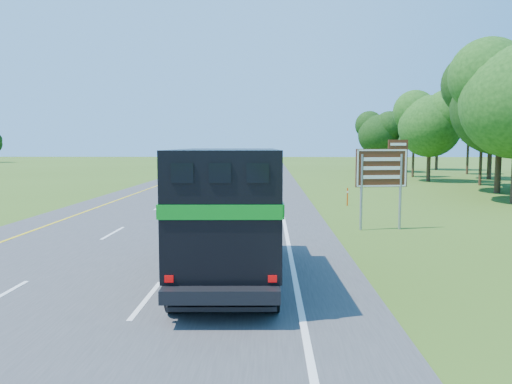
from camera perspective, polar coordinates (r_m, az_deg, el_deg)
ground at (r=11.40m, az=-24.19°, el=-14.29°), size 300.00×300.00×0.00m
road at (r=59.94m, az=-3.01°, el=1.82°), size 15.00×260.00×0.04m
lane_markings at (r=59.94m, az=-3.01°, el=1.84°), size 11.15×260.00×0.01m
horse_truck at (r=13.74m, az=-3.09°, el=-2.06°), size 2.80×8.21×3.60m
white_suv at (r=58.53m, az=-6.29°, el=2.70°), size 3.67×7.30×1.98m
far_car at (r=125.92m, az=-2.02°, el=4.06°), size 1.91×4.70×1.60m
exit_sign at (r=22.60m, az=14.25°, el=2.28°), size 2.33×0.42×3.98m
delineator at (r=31.33m, az=10.40°, el=-0.47°), size 0.09×0.05×1.11m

